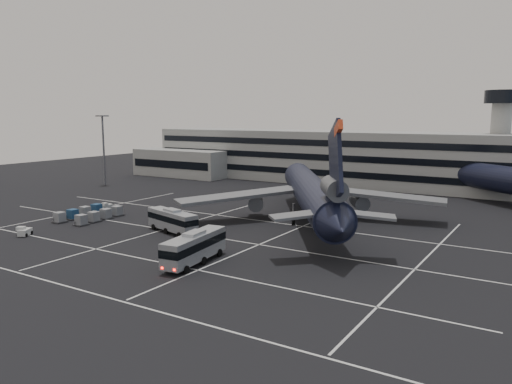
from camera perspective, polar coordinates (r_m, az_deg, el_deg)
ground at (r=75.67m, az=-9.06°, el=-5.39°), size 260.00×260.00×0.00m
lane_markings at (r=75.60m, az=-8.15°, el=-5.37°), size 90.00×55.62×0.01m
terminal at (r=136.87m, az=9.78°, el=3.89°), size 125.00×26.00×24.00m
hills at (r=229.31m, az=23.98°, el=0.43°), size 352.00×180.00×44.00m
lightpole_left at (r=137.33m, az=-17.06°, el=5.69°), size 2.40×2.40×18.28m
trijet_main at (r=85.45m, az=6.38°, el=-0.10°), size 40.95×51.21×18.08m
bus_near at (r=62.98m, az=-7.04°, el=-6.16°), size 4.07×11.78×4.08m
bus_far at (r=79.61m, az=-9.54°, el=-3.15°), size 11.05×5.39×3.81m
tug_a at (r=102.37m, az=-16.74°, el=-1.58°), size 1.59×2.29×1.36m
tug_b at (r=84.64m, az=-24.93°, el=-4.13°), size 2.34×2.68×1.48m
uld_cluster at (r=93.71m, az=-18.51°, el=-2.42°), size 7.96×11.72×1.82m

